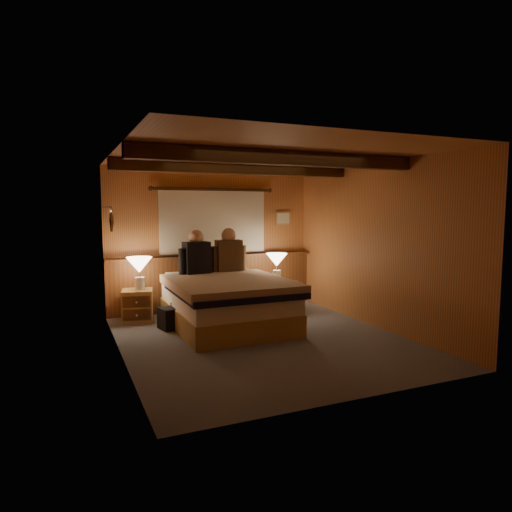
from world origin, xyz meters
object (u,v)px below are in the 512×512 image
bed (227,302)px  lamp_left (139,267)px  nightstand_right (279,296)px  lamp_right (277,261)px  person_right (229,253)px  person_left (196,256)px  nightstand_left (137,306)px  duffel_bag (178,317)px

bed → lamp_left: lamp_left is taller
nightstand_right → lamp_right: lamp_right is taller
nightstand_right → person_right: person_right is taller
bed → lamp_right: 1.37m
lamp_right → person_left: 1.38m
nightstand_right → person_right: bearing=158.0°
bed → nightstand_right: 1.30m
bed → lamp_left: size_ratio=4.17×
nightstand_right → person_left: bearing=164.5°
lamp_left → person_right: (1.42, -0.05, 0.16)m
bed → lamp_left: 1.46m
lamp_left → person_right: size_ratio=0.69×
nightstand_left → duffel_bag: 0.77m
nightstand_right → duffel_bag: 1.87m
lamp_right → duffel_bag: bearing=-167.1°
person_left → bed: bearing=-77.2°
nightstand_right → person_right: (-0.84, 0.15, 0.74)m
lamp_left → duffel_bag: lamp_left is taller
nightstand_right → person_right: size_ratio=0.75×
bed → duffel_bag: 0.75m
person_right → duffel_bag: size_ratio=1.28×
lamp_left → nightstand_right: bearing=-5.0°
lamp_right → person_right: size_ratio=0.63×
lamp_left → person_left: 0.89m
lamp_left → lamp_right: bearing=-4.2°
bed → lamp_left: bearing=144.3°
nightstand_right → person_left: size_ratio=0.77×
nightstand_right → lamp_right: 0.58m
nightstand_right → lamp_right: (-0.03, 0.03, 0.58)m
bed → person_right: bearing=68.3°
duffel_bag → person_right: bearing=16.3°
bed → nightstand_left: (-1.16, 0.82, -0.12)m
nightstand_right → lamp_left: bearing=163.0°
nightstand_left → lamp_left: bearing=-11.7°
nightstand_right → lamp_left: lamp_left is taller
person_right → lamp_right: bearing=-7.6°
bed → person_left: (-0.26, 0.70, 0.62)m
nightstand_right → lamp_right: bearing=120.7°
lamp_right → person_right: (-0.81, 0.12, 0.16)m
duffel_bag → nightstand_left: bearing=117.1°
lamp_left → lamp_right: 2.24m
person_left → duffel_bag: 1.04m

